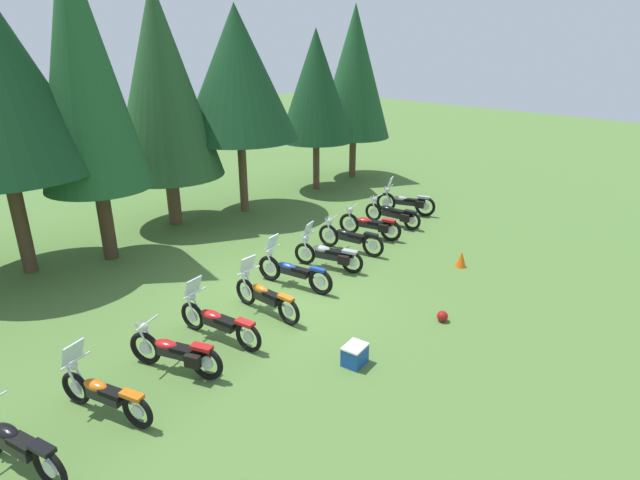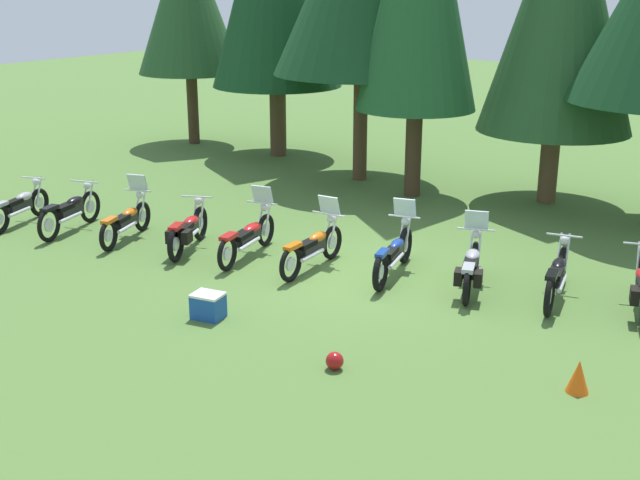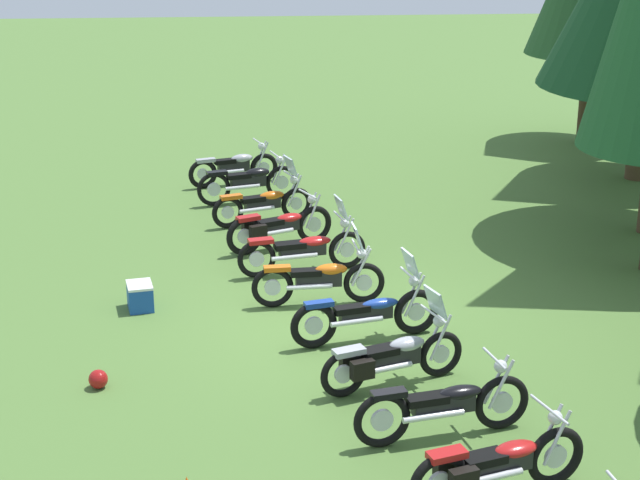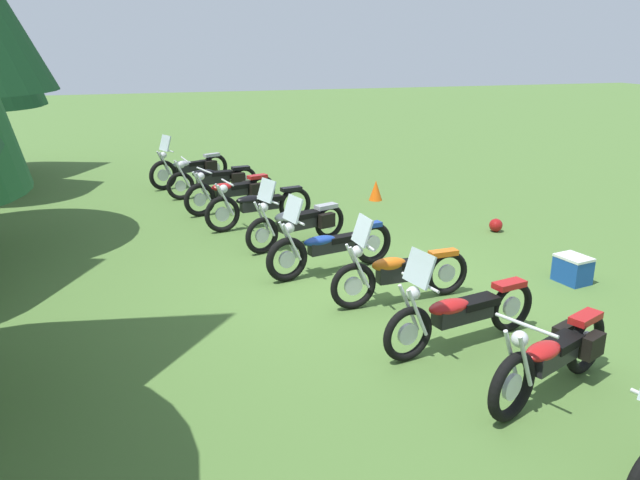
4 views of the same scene
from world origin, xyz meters
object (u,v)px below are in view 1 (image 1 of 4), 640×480
(pine_tree_5, at_px, (237,74))
(pine_tree_3, at_px, (81,66))
(motorcycle_5, at_px, (265,296))
(motorcycle_7, at_px, (329,254))
(motorcycle_3, at_px, (177,352))
(motorcycle_6, at_px, (293,272))
(motorcycle_2, at_px, (104,394))
(motorcycle_4, at_px, (218,321))
(pine_tree_7, at_px, (354,73))
(pine_tree_6, at_px, (316,86))
(motorcycle_9, at_px, (371,225))
(dropped_helmet, at_px, (442,316))
(picnic_cooler, at_px, (355,355))
(motorcycle_11, at_px, (406,202))
(pine_tree_4, at_px, (161,83))
(motorcycle_8, at_px, (350,238))
(motorcycle_10, at_px, (393,214))
(traffic_cone, at_px, (461,259))
(motorcycle_1, at_px, (16,444))

(pine_tree_5, bearing_deg, pine_tree_3, -172.01)
(motorcycle_5, xyz_separation_m, motorcycle_7, (3.01, 0.74, -0.00))
(motorcycle_3, relative_size, motorcycle_6, 0.88)
(motorcycle_2, relative_size, motorcycle_5, 0.94)
(motorcycle_7, bearing_deg, motorcycle_4, 81.67)
(motorcycle_5, bearing_deg, pine_tree_7, -60.85)
(motorcycle_7, height_order, pine_tree_6, pine_tree_6)
(motorcycle_9, bearing_deg, dropped_helmet, 129.62)
(motorcycle_2, xyz_separation_m, dropped_helmet, (7.14, -2.50, -0.31))
(pine_tree_6, distance_m, picnic_cooler, 14.17)
(motorcycle_9, xyz_separation_m, motorcycle_11, (2.92, 0.66, 0.02))
(pine_tree_4, bearing_deg, pine_tree_6, -2.95)
(dropped_helmet, bearing_deg, motorcycle_3, 153.81)
(motorcycle_9, height_order, pine_tree_5, pine_tree_5)
(motorcycle_8, distance_m, pine_tree_5, 7.40)
(motorcycle_4, bearing_deg, motorcycle_9, -89.25)
(motorcycle_10, bearing_deg, motorcycle_6, 93.15)
(motorcycle_4, bearing_deg, dropped_helmet, -138.54)
(motorcycle_9, height_order, traffic_cone, motorcycle_9)
(motorcycle_4, distance_m, pine_tree_4, 9.57)
(motorcycle_3, relative_size, motorcycle_10, 0.91)
(motorcycle_2, distance_m, motorcycle_9, 10.52)
(pine_tree_5, distance_m, dropped_helmet, 11.54)
(motorcycle_2, relative_size, pine_tree_5, 0.28)
(motorcycle_2, distance_m, motorcycle_3, 1.62)
(motorcycle_11, bearing_deg, motorcycle_10, 84.51)
(pine_tree_7, bearing_deg, motorcycle_9, -134.18)
(motorcycle_2, distance_m, pine_tree_4, 11.42)
(pine_tree_5, bearing_deg, traffic_cone, -82.02)
(motorcycle_3, distance_m, motorcycle_8, 7.46)
(motorcycle_4, relative_size, dropped_helmet, 8.72)
(motorcycle_1, xyz_separation_m, traffic_cone, (11.80, -0.86, -0.24))
(motorcycle_10, bearing_deg, motorcycle_9, 90.27)
(motorcycle_5, xyz_separation_m, dropped_helmet, (2.74, -3.31, -0.33))
(pine_tree_3, xyz_separation_m, pine_tree_4, (3.11, 1.44, -0.68))
(motorcycle_3, relative_size, motorcycle_11, 0.96)
(motorcycle_9, bearing_deg, motorcycle_11, -94.74)
(motorcycle_7, distance_m, motorcycle_11, 5.94)
(motorcycle_2, height_order, pine_tree_3, pine_tree_3)
(motorcycle_2, bearing_deg, pine_tree_4, -56.57)
(traffic_cone, distance_m, dropped_helmet, 3.43)
(motorcycle_2, height_order, motorcycle_9, motorcycle_2)
(motorcycle_9, distance_m, pine_tree_3, 9.86)
(motorcycle_7, distance_m, pine_tree_5, 7.92)
(motorcycle_1, height_order, motorcycle_3, motorcycle_1)
(motorcycle_8, bearing_deg, motorcycle_1, 90.63)
(motorcycle_4, xyz_separation_m, picnic_cooler, (1.45, -2.79, -0.24))
(motorcycle_2, distance_m, picnic_cooler, 4.85)
(pine_tree_4, bearing_deg, motorcycle_7, -81.16)
(motorcycle_1, relative_size, motorcycle_10, 0.98)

